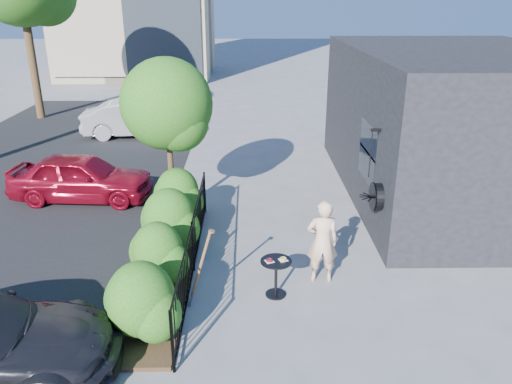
{
  "coord_description": "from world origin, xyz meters",
  "views": [
    {
      "loc": [
        -0.36,
        -9.03,
        5.29
      ],
      "look_at": [
        -0.2,
        1.35,
        1.2
      ],
      "focal_mm": 35.0,
      "sensor_mm": 36.0,
      "label": 1
    }
  ],
  "objects_px": {
    "woman": "(322,241)",
    "car_red": "(81,177)",
    "car_silver": "(139,118)",
    "patio_tree": "(169,110)",
    "shovel": "(199,272)",
    "cafe_table": "(276,271)"
  },
  "relations": [
    {
      "from": "car_silver",
      "to": "shovel",
      "type": "bearing_deg",
      "value": -168.81
    },
    {
      "from": "car_red",
      "to": "car_silver",
      "type": "height_order",
      "value": "car_silver"
    },
    {
      "from": "patio_tree",
      "to": "car_red",
      "type": "xyz_separation_m",
      "value": [
        -2.72,
        1.17,
        -2.11
      ]
    },
    {
      "from": "patio_tree",
      "to": "woman",
      "type": "relative_size",
      "value": 2.31
    },
    {
      "from": "woman",
      "to": "shovel",
      "type": "xyz_separation_m",
      "value": [
        -2.32,
        -0.81,
        -0.18
      ]
    },
    {
      "from": "cafe_table",
      "to": "woman",
      "type": "height_order",
      "value": "woman"
    },
    {
      "from": "patio_tree",
      "to": "car_silver",
      "type": "xyz_separation_m",
      "value": [
        -2.52,
        7.94,
        -2.04
      ]
    },
    {
      "from": "woman",
      "to": "car_red",
      "type": "xyz_separation_m",
      "value": [
        -6.02,
        4.33,
        -0.2
      ]
    },
    {
      "from": "car_silver",
      "to": "car_red",
      "type": "bearing_deg",
      "value": 173.15
    },
    {
      "from": "car_red",
      "to": "shovel",
      "type": "bearing_deg",
      "value": -140.21
    },
    {
      "from": "shovel",
      "to": "woman",
      "type": "bearing_deg",
      "value": 19.16
    },
    {
      "from": "shovel",
      "to": "car_silver",
      "type": "distance_m",
      "value": 12.41
    },
    {
      "from": "cafe_table",
      "to": "car_red",
      "type": "height_order",
      "value": "car_red"
    },
    {
      "from": "patio_tree",
      "to": "woman",
      "type": "distance_m",
      "value": 4.95
    },
    {
      "from": "woman",
      "to": "car_red",
      "type": "height_order",
      "value": "woman"
    },
    {
      "from": "patio_tree",
      "to": "shovel",
      "type": "xyz_separation_m",
      "value": [
        0.98,
        -3.97,
        -2.09
      ]
    },
    {
      "from": "patio_tree",
      "to": "shovel",
      "type": "relative_size",
      "value": 2.55
    },
    {
      "from": "car_red",
      "to": "car_silver",
      "type": "xyz_separation_m",
      "value": [
        0.2,
        6.78,
        0.07
      ]
    },
    {
      "from": "patio_tree",
      "to": "car_red",
      "type": "distance_m",
      "value": 3.63
    },
    {
      "from": "woman",
      "to": "shovel",
      "type": "bearing_deg",
      "value": 21.59
    },
    {
      "from": "cafe_table",
      "to": "car_silver",
      "type": "distance_m",
      "value": 12.63
    },
    {
      "from": "car_red",
      "to": "car_silver",
      "type": "distance_m",
      "value": 6.78
    }
  ]
}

